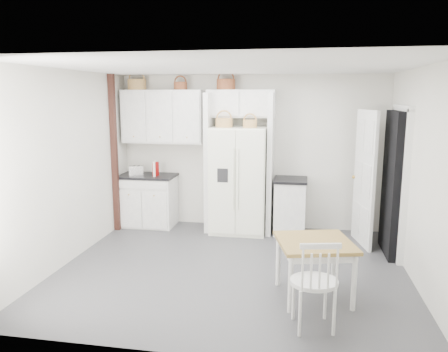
# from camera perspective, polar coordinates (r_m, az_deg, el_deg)

# --- Properties ---
(floor) EXTENTS (4.50, 4.50, 0.00)m
(floor) POSITION_cam_1_polar(r_m,az_deg,el_deg) (5.91, 1.09, -11.99)
(floor) COLOR #404048
(floor) RESTS_ON ground
(ceiling) EXTENTS (4.50, 4.50, 0.00)m
(ceiling) POSITION_cam_1_polar(r_m,az_deg,el_deg) (5.47, 1.19, 14.07)
(ceiling) COLOR white
(ceiling) RESTS_ON wall_back
(wall_back) EXTENTS (4.50, 0.00, 4.50)m
(wall_back) POSITION_cam_1_polar(r_m,az_deg,el_deg) (7.50, 3.54, 3.13)
(wall_back) COLOR beige
(wall_back) RESTS_ON floor
(wall_left) EXTENTS (0.00, 4.00, 4.00)m
(wall_left) POSITION_cam_1_polar(r_m,az_deg,el_deg) (6.29, -19.55, 1.12)
(wall_left) COLOR beige
(wall_left) RESTS_ON floor
(wall_right) EXTENTS (0.00, 4.00, 4.00)m
(wall_right) POSITION_cam_1_polar(r_m,az_deg,el_deg) (5.65, 24.30, -0.21)
(wall_right) COLOR beige
(wall_right) RESTS_ON floor
(refrigerator) EXTENTS (0.91, 0.73, 1.75)m
(refrigerator) POSITION_cam_1_polar(r_m,az_deg,el_deg) (7.24, 1.99, -0.52)
(refrigerator) COLOR white
(refrigerator) RESTS_ON floor
(base_cab_left) EXTENTS (0.93, 0.59, 0.86)m
(base_cab_left) POSITION_cam_1_polar(r_m,az_deg,el_deg) (7.78, -9.88, -3.26)
(base_cab_left) COLOR silver
(base_cab_left) RESTS_ON floor
(base_cab_right) EXTENTS (0.50, 0.60, 0.88)m
(base_cab_right) POSITION_cam_1_polar(r_m,az_deg,el_deg) (7.32, 8.60, -4.02)
(base_cab_right) COLOR silver
(base_cab_right) RESTS_ON floor
(dining_table) EXTENTS (0.97, 0.97, 0.67)m
(dining_table) POSITION_cam_1_polar(r_m,az_deg,el_deg) (5.12, 11.65, -11.82)
(dining_table) COLOR olive
(dining_table) RESTS_ON floor
(windsor_chair) EXTENTS (0.55, 0.51, 0.96)m
(windsor_chair) POSITION_cam_1_polar(r_m,az_deg,el_deg) (4.44, 11.68, -13.37)
(windsor_chair) COLOR silver
(windsor_chair) RESTS_ON floor
(counter_left) EXTENTS (0.97, 0.63, 0.04)m
(counter_left) POSITION_cam_1_polar(r_m,az_deg,el_deg) (7.68, -9.99, 0.01)
(counter_left) COLOR black
(counter_left) RESTS_ON base_cab_left
(counter_right) EXTENTS (0.54, 0.64, 0.04)m
(counter_right) POSITION_cam_1_polar(r_m,az_deg,el_deg) (7.22, 8.69, -0.50)
(counter_right) COLOR black
(counter_right) RESTS_ON base_cab_right
(toaster) EXTENTS (0.27, 0.21, 0.17)m
(toaster) POSITION_cam_1_polar(r_m,az_deg,el_deg) (7.64, -11.38, 0.69)
(toaster) COLOR silver
(toaster) RESTS_ON counter_left
(cookbook_red) EXTENTS (0.06, 0.16, 0.24)m
(cookbook_red) POSITION_cam_1_polar(r_m,az_deg,el_deg) (7.52, -8.91, 0.88)
(cookbook_red) COLOR #990809
(cookbook_red) RESTS_ON counter_left
(cookbook_cream) EXTENTS (0.07, 0.17, 0.25)m
(cookbook_cream) POSITION_cam_1_polar(r_m,az_deg,el_deg) (7.53, -9.04, 0.95)
(cookbook_cream) COLOR silver
(cookbook_cream) RESTS_ON counter_left
(basket_upper_a) EXTENTS (0.32, 0.32, 0.18)m
(basket_upper_a) POSITION_cam_1_polar(r_m,az_deg,el_deg) (7.75, -11.31, 11.63)
(basket_upper_a) COLOR #A08347
(basket_upper_a) RESTS_ON upper_cabinet
(basket_upper_c) EXTENTS (0.23, 0.23, 0.13)m
(basket_upper_c) POSITION_cam_1_polar(r_m,az_deg,el_deg) (7.50, -5.71, 11.64)
(basket_upper_c) COLOR brown
(basket_upper_c) RESTS_ON upper_cabinet
(basket_bridge_a) EXTENTS (0.31, 0.31, 0.17)m
(basket_bridge_a) POSITION_cam_1_polar(r_m,az_deg,el_deg) (7.33, 0.25, 11.88)
(basket_bridge_a) COLOR brown
(basket_bridge_a) RESTS_ON bridge_cabinet
(basket_fridge_a) EXTENTS (0.27, 0.27, 0.15)m
(basket_fridge_a) POSITION_cam_1_polar(r_m,az_deg,el_deg) (7.06, 0.00, 6.98)
(basket_fridge_a) COLOR #A08347
(basket_fridge_a) RESTS_ON refrigerator
(basket_fridge_b) EXTENTS (0.22, 0.22, 0.12)m
(basket_fridge_b) POSITION_cam_1_polar(r_m,az_deg,el_deg) (7.00, 3.41, 6.83)
(basket_fridge_b) COLOR #A08347
(basket_fridge_b) RESTS_ON refrigerator
(upper_cabinet) EXTENTS (1.40, 0.34, 0.90)m
(upper_cabinet) POSITION_cam_1_polar(r_m,az_deg,el_deg) (7.60, -7.97, 7.69)
(upper_cabinet) COLOR silver
(upper_cabinet) RESTS_ON wall_back
(bridge_cabinet) EXTENTS (1.12, 0.34, 0.45)m
(bridge_cabinet) POSITION_cam_1_polar(r_m,az_deg,el_deg) (7.29, 2.27, 9.43)
(bridge_cabinet) COLOR silver
(bridge_cabinet) RESTS_ON wall_back
(fridge_panel_left) EXTENTS (0.08, 0.60, 2.30)m
(fridge_panel_left) POSITION_cam_1_polar(r_m,az_deg,el_deg) (7.33, -1.88, 1.79)
(fridge_panel_left) COLOR silver
(fridge_panel_left) RESTS_ON floor
(fridge_panel_right) EXTENTS (0.08, 0.60, 2.30)m
(fridge_panel_right) POSITION_cam_1_polar(r_m,az_deg,el_deg) (7.19, 6.10, 1.57)
(fridge_panel_right) COLOR silver
(fridge_panel_right) RESTS_ON floor
(trim_post) EXTENTS (0.09, 0.09, 2.60)m
(trim_post) POSITION_cam_1_polar(r_m,az_deg,el_deg) (7.46, -14.12, 2.79)
(trim_post) COLOR #361A14
(trim_post) RESTS_ON floor
(doorway_void) EXTENTS (0.18, 0.85, 2.05)m
(doorway_void) POSITION_cam_1_polar(r_m,az_deg,el_deg) (6.64, 21.31, -0.94)
(doorway_void) COLOR black
(doorway_void) RESTS_ON floor
(door_slab) EXTENTS (0.21, 0.79, 2.05)m
(door_slab) POSITION_cam_1_polar(r_m,az_deg,el_deg) (6.90, 17.86, -0.31)
(door_slab) COLOR white
(door_slab) RESTS_ON floor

